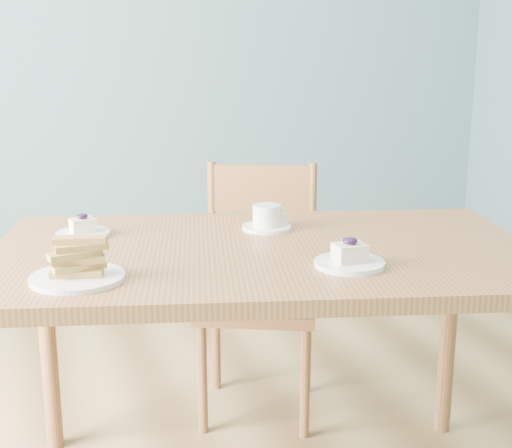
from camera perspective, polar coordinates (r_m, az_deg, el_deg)
name	(u,v)px	position (r m, az deg, el deg)	size (l,w,h in m)	color
room	(265,37)	(1.97, 0.74, 14.72)	(5.01, 5.01, 2.71)	#A5824D
dining_table	(263,275)	(1.97, 0.55, -4.11)	(1.64, 1.19, 0.79)	brown
dining_chair	(259,289)	(2.61, 0.22, -5.22)	(0.54, 0.53, 0.91)	brown
cheesecake_plate_near	(350,259)	(1.79, 7.50, -2.78)	(0.18, 0.18, 0.07)	silver
cheesecake_plate_far	(83,230)	(2.12, -13.68, -0.47)	(0.16, 0.16, 0.07)	silver
coffee_cup	(267,219)	(2.13, 0.91, 0.42)	(0.15, 0.15, 0.07)	silver
biscotti_plate	(77,267)	(1.72, -14.14, -3.32)	(0.22, 0.22, 0.10)	silver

